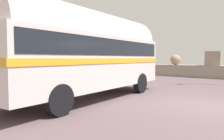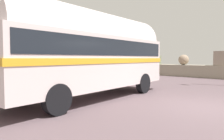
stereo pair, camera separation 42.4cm
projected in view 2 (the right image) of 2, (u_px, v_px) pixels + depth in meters
name	position (u px, v px, depth m)	size (l,w,h in m)	color
ground	(209.00, 108.00, 7.43)	(32.00, 26.00, 0.02)	#5C4A4F
vintage_coach	(90.00, 51.00, 9.06)	(3.42, 8.81, 3.70)	black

